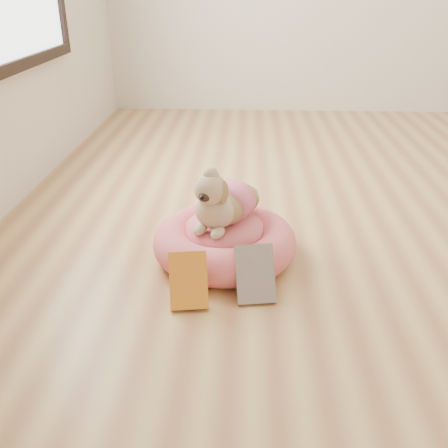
{
  "coord_description": "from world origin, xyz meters",
  "views": [
    {
      "loc": [
        -0.8,
        -2.28,
        1.06
      ],
      "look_at": [
        -0.88,
        -0.49,
        0.18
      ],
      "focal_mm": 40.0,
      "sensor_mm": 36.0,
      "label": 1
    }
  ],
  "objects_px": {
    "pet_bed": "(225,242)",
    "book_yellow": "(188,280)",
    "dog": "(223,191)",
    "book_white": "(255,274)"
  },
  "relations": [
    {
      "from": "book_white",
      "to": "dog",
      "type": "bearing_deg",
      "value": 104.86
    },
    {
      "from": "pet_bed",
      "to": "book_yellow",
      "type": "xyz_separation_m",
      "value": [
        -0.11,
        -0.34,
        0.02
      ]
    },
    {
      "from": "book_yellow",
      "to": "book_white",
      "type": "height_order",
      "value": "book_white"
    },
    {
      "from": "dog",
      "to": "book_yellow",
      "type": "xyz_separation_m",
      "value": [
        -0.11,
        -0.35,
        -0.2
      ]
    },
    {
      "from": "pet_bed",
      "to": "dog",
      "type": "distance_m",
      "value": 0.22
    },
    {
      "from": "pet_bed",
      "to": "dog",
      "type": "relative_size",
      "value": 1.56
    },
    {
      "from": "dog",
      "to": "book_white",
      "type": "relative_size",
      "value": 1.78
    },
    {
      "from": "book_yellow",
      "to": "dog",
      "type": "bearing_deg",
      "value": 64.81
    },
    {
      "from": "dog",
      "to": "book_white",
      "type": "bearing_deg",
      "value": -44.33
    },
    {
      "from": "book_yellow",
      "to": "book_white",
      "type": "xyz_separation_m",
      "value": [
        0.24,
        0.05,
        0.0
      ]
    }
  ]
}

